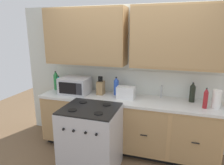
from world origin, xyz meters
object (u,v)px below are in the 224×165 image
at_px(paper_towel_roll, 216,99).
at_px(bottle_blue, 116,86).
at_px(toaster, 126,93).
at_px(bottle_green, 56,81).
at_px(bottle_dark, 192,92).
at_px(microwave, 75,86).
at_px(bottle_red, 206,98).
at_px(knife_block, 101,88).
at_px(bottle_teal, 59,84).
at_px(stove_range, 91,139).

height_order(paper_towel_roll, bottle_blue, bottle_blue).
height_order(toaster, bottle_green, bottle_green).
xyz_separation_m(bottle_dark, bottle_green, (-2.32, -0.03, 0.02)).
height_order(microwave, bottle_green, bottle_green).
xyz_separation_m(bottle_green, bottle_red, (2.48, -0.20, -0.02)).
bearing_deg(knife_block, microwave, -166.61).
relative_size(knife_block, bottle_red, 1.07).
bearing_deg(knife_block, bottle_green, 178.33).
relative_size(paper_towel_roll, bottle_teal, 0.91).
bearing_deg(bottle_teal, paper_towel_roll, -1.03).
xyz_separation_m(knife_block, bottle_blue, (0.26, 0.04, 0.03)).
relative_size(microwave, bottle_teal, 1.68).
bearing_deg(knife_block, bottle_dark, 2.05).
bearing_deg(stove_range, knife_block, 99.14).
xyz_separation_m(microwave, knife_block, (0.43, 0.10, -0.02)).
relative_size(toaster, bottle_red, 0.96).
xyz_separation_m(stove_range, paper_towel_roll, (1.63, 0.59, 0.56)).
height_order(knife_block, bottle_blue, knife_block).
bearing_deg(stove_range, bottle_blue, 79.32).
bearing_deg(bottle_blue, knife_block, -170.48).
bearing_deg(bottle_dark, paper_towel_roll, -31.23).
xyz_separation_m(knife_block, bottle_teal, (-0.75, -0.08, 0.02)).
bearing_deg(paper_towel_roll, bottle_blue, 173.35).
relative_size(bottle_teal, bottle_green, 0.85).
bearing_deg(bottle_green, stove_range, -37.02).
xyz_separation_m(toaster, paper_towel_roll, (1.28, -0.04, 0.03)).
bearing_deg(bottle_dark, bottle_teal, -176.44).
bearing_deg(bottle_green, bottle_dark, 0.65).
distance_m(paper_towel_roll, bottle_teal, 2.49).
bearing_deg(bottle_teal, bottle_red, -2.24).
bearing_deg(bottle_blue, paper_towel_roll, -6.65).
height_order(paper_towel_roll, bottle_dark, bottle_dark).
distance_m(stove_range, bottle_teal, 1.22).
bearing_deg(bottle_blue, bottle_green, -179.08).
relative_size(microwave, toaster, 1.71).
bearing_deg(bottle_dark, bottle_red, -55.91).
xyz_separation_m(stove_range, microwave, (-0.54, 0.62, 0.57)).
xyz_separation_m(bottle_teal, bottle_red, (2.35, -0.09, 0.00)).
distance_m(knife_block, bottle_dark, 1.45).
bearing_deg(microwave, toaster, 0.90).
bearing_deg(bottle_red, knife_block, 173.70).
height_order(bottle_teal, bottle_red, bottle_red).
height_order(bottle_blue, bottle_red, bottle_blue).
relative_size(stove_range, bottle_blue, 3.12).
distance_m(microwave, bottle_blue, 0.70).
height_order(stove_range, bottle_teal, bottle_teal).
height_order(paper_towel_roll, bottle_red, bottle_red).
bearing_deg(bottle_red, paper_towel_roll, 18.12).
bearing_deg(paper_towel_roll, bottle_red, -161.88).
bearing_deg(bottle_dark, toaster, -171.93).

